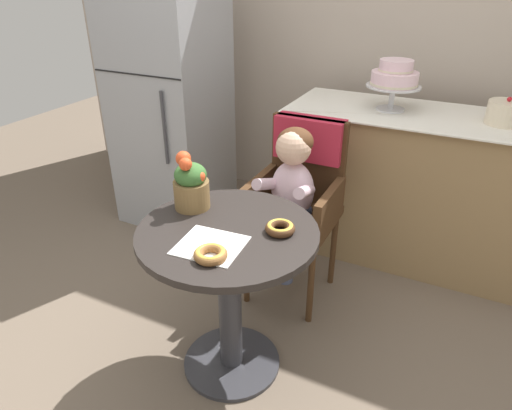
# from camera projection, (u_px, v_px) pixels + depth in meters

# --- Properties ---
(ground_plane) EXTENTS (8.00, 8.00, 0.00)m
(ground_plane) POSITION_uv_depth(u_px,v_px,m) (232.00, 363.00, 2.13)
(ground_plane) COLOR #6B5B4C
(back_wall) EXTENTS (4.80, 0.10, 2.70)m
(back_wall) POSITION_uv_depth(u_px,v_px,m) (366.00, 13.00, 2.96)
(back_wall) COLOR #B2A393
(back_wall) RESTS_ON ground
(cafe_table) EXTENTS (0.72, 0.72, 0.72)m
(cafe_table) POSITION_uv_depth(u_px,v_px,m) (229.00, 274.00, 1.89)
(cafe_table) COLOR #282321
(cafe_table) RESTS_ON ground
(wicker_chair) EXTENTS (0.42, 0.45, 0.95)m
(wicker_chair) POSITION_uv_depth(u_px,v_px,m) (301.00, 181.00, 2.37)
(wicker_chair) COLOR #472D19
(wicker_chair) RESTS_ON ground
(seated_child) EXTENTS (0.27, 0.32, 0.73)m
(seated_child) POSITION_uv_depth(u_px,v_px,m) (290.00, 187.00, 2.23)
(seated_child) COLOR silver
(seated_child) RESTS_ON ground
(paper_napkin) EXTENTS (0.25, 0.24, 0.00)m
(paper_napkin) POSITION_uv_depth(u_px,v_px,m) (210.00, 245.00, 1.69)
(paper_napkin) COLOR white
(paper_napkin) RESTS_ON cafe_table
(donut_front) EXTENTS (0.12, 0.12, 0.04)m
(donut_front) POSITION_uv_depth(u_px,v_px,m) (210.00, 254.00, 1.61)
(donut_front) COLOR #936033
(donut_front) RESTS_ON cafe_table
(donut_mid) EXTENTS (0.12, 0.12, 0.04)m
(donut_mid) POSITION_uv_depth(u_px,v_px,m) (280.00, 228.00, 1.77)
(donut_mid) COLOR #4C2D19
(donut_mid) RESTS_ON cafe_table
(flower_vase) EXTENTS (0.15, 0.15, 0.24)m
(flower_vase) POSITION_uv_depth(u_px,v_px,m) (191.00, 184.00, 1.91)
(flower_vase) COLOR brown
(flower_vase) RESTS_ON cafe_table
(display_counter) EXTENTS (1.56, 0.62, 0.90)m
(display_counter) POSITION_uv_depth(u_px,v_px,m) (417.00, 188.00, 2.73)
(display_counter) COLOR #93754C
(display_counter) RESTS_ON ground
(tiered_cake_stand) EXTENTS (0.30, 0.30, 0.28)m
(tiered_cake_stand) POSITION_uv_depth(u_px,v_px,m) (395.00, 78.00, 2.52)
(tiered_cake_stand) COLOR silver
(tiered_cake_stand) RESTS_ON display_counter
(round_layer_cake) EXTENTS (0.19, 0.19, 0.14)m
(round_layer_cake) POSITION_uv_depth(u_px,v_px,m) (506.00, 113.00, 2.35)
(round_layer_cake) COLOR beige
(round_layer_cake) RESTS_ON display_counter
(refrigerator) EXTENTS (0.64, 0.63, 1.70)m
(refrigerator) POSITION_uv_depth(u_px,v_px,m) (170.00, 98.00, 3.01)
(refrigerator) COLOR #9EA0A5
(refrigerator) RESTS_ON ground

